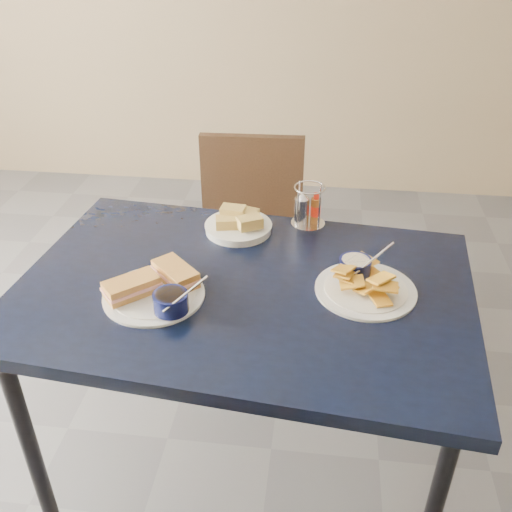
# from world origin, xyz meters

# --- Properties ---
(dining_table) EXTENTS (1.31, 0.93, 0.75)m
(dining_table) POSITION_xyz_m (-0.08, 0.25, 0.69)
(dining_table) COLOR black
(dining_table) RESTS_ON ground
(chair_far) EXTENTS (0.43, 0.41, 0.87)m
(chair_far) POSITION_xyz_m (-0.16, 0.97, 0.50)
(chair_far) COLOR black
(chair_far) RESTS_ON ground
(sandwich_plate) EXTENTS (0.30, 0.28, 0.12)m
(sandwich_plate) POSITION_xyz_m (-0.30, 0.16, 0.77)
(sandwich_plate) COLOR white
(sandwich_plate) RESTS_ON dining_table
(plantain_plate) EXTENTS (0.27, 0.27, 0.12)m
(plantain_plate) POSITION_xyz_m (0.24, 0.27, 0.77)
(plantain_plate) COLOR white
(plantain_plate) RESTS_ON dining_table
(bread_basket) EXTENTS (0.21, 0.21, 0.07)m
(bread_basket) POSITION_xyz_m (-0.14, 0.54, 0.77)
(bread_basket) COLOR white
(bread_basket) RESTS_ON dining_table
(condiment_caddy) EXTENTS (0.11, 0.11, 0.14)m
(condiment_caddy) POSITION_xyz_m (0.07, 0.61, 0.81)
(condiment_caddy) COLOR silver
(condiment_caddy) RESTS_ON dining_table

